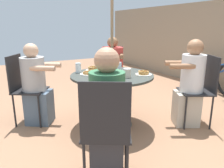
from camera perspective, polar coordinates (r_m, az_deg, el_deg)
ground_plane at (r=3.15m, az=0.00°, el=-10.45°), size 12.00×12.00×0.00m
patio_table at (r=2.95m, az=0.00°, el=-0.18°), size 1.11×1.11×0.72m
umbrella_pole at (r=2.85m, az=0.00°, el=12.43°), size 0.04×0.04×2.45m
patio_chair_north at (r=3.28m, az=-22.05°, el=-0.22°), size 0.56×0.56×0.97m
diner_north at (r=3.21m, az=-19.17°, el=-0.87°), size 0.52×0.57×1.13m
patio_chair_east at (r=1.80m, az=-1.56°, el=-11.41°), size 0.56×0.56×0.97m
diner_east at (r=1.96m, az=-1.22°, el=-9.07°), size 0.55×0.50×1.19m
patio_chair_south at (r=3.22m, az=22.51°, el=-0.52°), size 0.55×0.55×0.97m
diner_south at (r=3.16m, az=19.62°, el=-0.53°), size 0.49×0.56×1.19m
patio_chair_west at (r=4.15m, az=0.16°, el=3.96°), size 0.56×0.56×0.97m
diner_west at (r=3.99m, az=0.14°, el=3.01°), size 0.59×0.55×1.16m
pancake_plate_a at (r=3.16m, az=-4.99°, el=3.92°), size 0.22×0.22×0.07m
pancake_plate_b at (r=2.91m, az=8.24°, el=2.79°), size 0.22×0.22×0.06m
pancake_plate_c at (r=2.93m, az=-6.21°, el=2.83°), size 0.22×0.22×0.05m
syrup_bottle at (r=2.97m, az=-1.29°, el=3.87°), size 0.09×0.07×0.15m
coffee_cup at (r=2.74m, az=4.00°, el=2.90°), size 0.10×0.10×0.11m
drinking_glass_a at (r=3.21m, az=1.89°, el=4.71°), size 0.07×0.07×0.11m
drinking_glass_b at (r=3.05m, az=-8.79°, el=4.21°), size 0.08×0.08×0.13m
bicycle at (r=5.00m, az=25.31°, el=2.07°), size 1.44×0.44×0.72m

